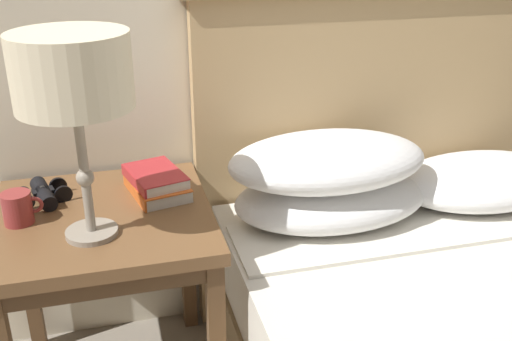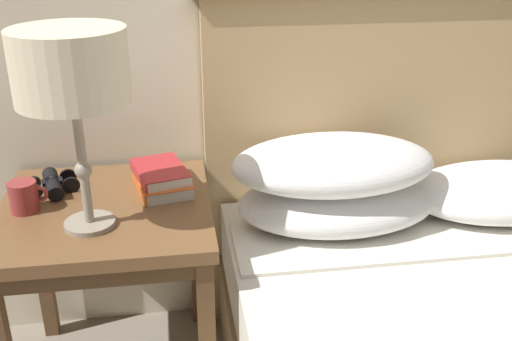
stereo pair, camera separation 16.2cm
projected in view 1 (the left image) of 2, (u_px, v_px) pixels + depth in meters
The scene contains 6 objects.
nightstand at pixel (105, 239), 1.64m from camera, with size 0.58×0.58×0.60m.
table_lamp at pixel (72, 76), 1.34m from camera, with size 0.27×0.27×0.51m.
book_on_nightstand at pixel (157, 188), 1.72m from camera, with size 0.18×0.24×0.04m.
book_stacked_on_top at pixel (155, 176), 1.71m from camera, with size 0.18×0.23×0.03m.
binoculars_pair at pixel (44, 193), 1.67m from camera, with size 0.15×0.16×0.05m.
coffee_mug at pixel (18, 208), 1.54m from camera, with size 0.10×0.08×0.08m.
Camera 1 is at (-0.53, -0.70, 1.35)m, focal length 42.00 mm.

